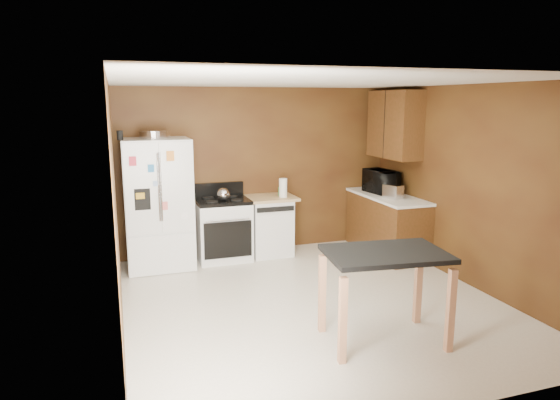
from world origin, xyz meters
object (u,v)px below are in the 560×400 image
refrigerator (158,204)px  dishwasher (269,225)px  kettle (223,194)px  island (385,266)px  roasting_pan (154,134)px  paper_towel (283,188)px  gas_range (223,228)px  toaster (393,192)px  green_canister (282,191)px  pen_cup (120,135)px  microwave (381,183)px

refrigerator → dishwasher: bearing=3.0°
kettle → island: 3.06m
roasting_pan → refrigerator: size_ratio=0.23×
island → refrigerator: bearing=121.9°
roasting_pan → island: size_ratio=0.34×
paper_towel → gas_range: (-0.90, 0.09, -0.57)m
toaster → island: size_ratio=0.22×
island → gas_range: bearing=107.1°
green_canister → island: 3.10m
kettle → pen_cup: bearing=-177.2°
toaster → microwave: 0.45m
paper_towel → dishwasher: (-0.18, 0.11, -0.58)m
kettle → paper_towel: bearing=2.0°
toaster → dishwasher: size_ratio=0.30×
dishwasher → island: 3.07m
refrigerator → island: (1.84, -2.96, -0.14)m
kettle → green_canister: (0.94, 0.19, -0.04)m
microwave → refrigerator: size_ratio=0.32×
paper_towel → toaster: 1.61m
pen_cup → kettle: 1.61m
paper_towel → refrigerator: size_ratio=0.16×
kettle → green_canister: kettle is taller
island → green_canister: bearing=89.9°
roasting_pan → toaster: size_ratio=1.53×
paper_towel → green_canister: paper_towel is taller
pen_cup → toaster: pen_cup is taller
green_canister → refrigerator: bearing=-175.8°
roasting_pan → refrigerator: 0.95m
gas_range → toaster: bearing=-16.6°
green_canister → microwave: (1.50, -0.35, 0.11)m
paper_towel → refrigerator: bearing=179.2°
refrigerator → gas_range: refrigerator is taller
green_canister → toaster: 1.65m
dishwasher → refrigerator: bearing=-177.0°
pen_cup → toaster: size_ratio=0.45×
island → dishwasher: bearing=94.0°
pen_cup → gas_range: bearing=7.8°
refrigerator → gas_range: (0.91, 0.06, -0.44)m
paper_towel → refrigerator: refrigerator is taller
pen_cup → gas_range: (1.36, 0.19, -1.40)m
roasting_pan → pen_cup: bearing=-157.5°
pen_cup → toaster: bearing=-8.0°
roasting_pan → island: (1.85, -3.02, -1.09)m
kettle → gas_range: (0.01, 0.12, -0.53)m
paper_towel → microwave: microwave is taller
pen_cup → microwave: size_ratio=0.21×
roasting_pan → green_canister: bearing=2.4°
toaster → refrigerator: size_ratio=0.15×
refrigerator → island: refrigerator is taller
pen_cup → refrigerator: bearing=15.6°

